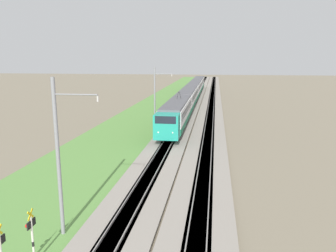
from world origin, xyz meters
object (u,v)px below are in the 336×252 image
(crossing_signal_aux, at_px, (32,232))
(catenary_mast_near, at_px, (59,158))
(passenger_train, at_px, (192,92))
(catenary_mast_mid, at_px, (155,98))

(crossing_signal_aux, relative_size, catenary_mast_near, 0.33)
(passenger_train, bearing_deg, catenary_mast_mid, -5.77)
(crossing_signal_aux, height_order, catenary_mast_near, catenary_mast_near)
(catenary_mast_near, height_order, catenary_mast_mid, catenary_mast_near)
(crossing_signal_aux, height_order, catenary_mast_mid, catenary_mast_mid)
(passenger_train, relative_size, crossing_signal_aux, 27.00)
(passenger_train, distance_m, crossing_signal_aux, 61.57)
(crossing_signal_aux, bearing_deg, catenary_mast_near, -94.09)
(crossing_signal_aux, relative_size, catenary_mast_mid, 0.33)
(catenary_mast_near, bearing_deg, catenary_mast_mid, -0.00)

